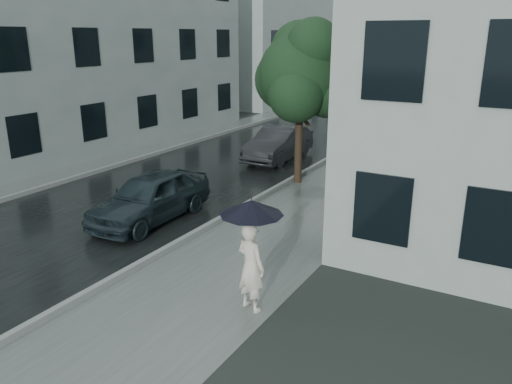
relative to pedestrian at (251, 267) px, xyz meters
The scene contains 14 objects.
ground 2.05m from the pedestrian, 147.10° to the left, with size 120.00×120.00×0.00m, color black.
sidewalk 13.09m from the pedestrian, 95.69° to the left, with size 3.50×60.00×0.01m, color slate.
kerb_near 13.39m from the pedestrian, 103.50° to the left, with size 0.15×60.00×0.15m, color slate.
asphalt_road 14.62m from the pedestrian, 116.99° to the left, with size 6.85×60.00×0.00m, color black.
kerb_far 16.50m from the pedestrian, 127.90° to the left, with size 0.15×60.00×0.15m, color slate.
sidewalk_far 17.08m from the pedestrian, 130.35° to the left, with size 1.70×60.00×0.01m, color #4C5451.
building_far_a 18.18m from the pedestrian, 149.56° to the left, with size 7.02×20.00×9.50m.
building_far_b 34.72m from the pedestrian, 116.29° to the left, with size 7.02×18.00×8.00m.
pedestrian is the anchor object (origin of this frame).
umbrella 1.19m from the pedestrian, 45.86° to the left, with size 1.33×1.33×1.34m.
street_tree 9.42m from the pedestrian, 108.85° to the left, with size 3.74×3.39×5.64m.
lamp_post 11.89m from the pedestrian, 102.18° to the left, with size 0.85×0.35×5.21m.
car_near 5.66m from the pedestrian, 150.32° to the left, with size 1.65×4.10×1.40m, color #19252A.
car_far 12.16m from the pedestrian, 114.52° to the left, with size 1.47×4.22×1.39m, color black.
Camera 1 is at (5.86, -8.41, 5.10)m, focal length 35.00 mm.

